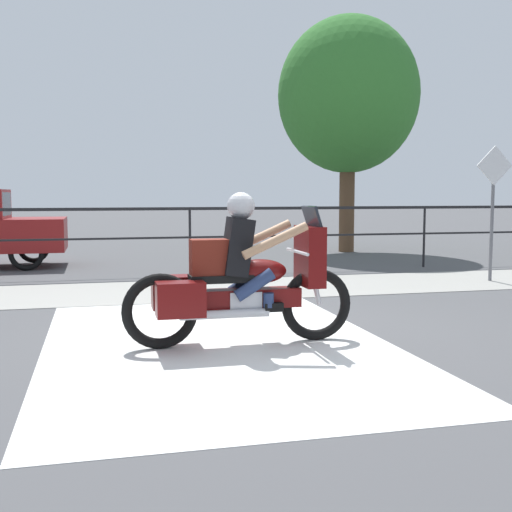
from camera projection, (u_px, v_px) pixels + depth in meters
ground_plane at (258, 333)px, 7.35m from camera, size 120.00×120.00×0.00m
sidewalk_band at (209, 289)px, 10.64m from camera, size 44.00×2.40×0.01m
crosswalk_band at (214, 339)px, 7.03m from camera, size 3.58×6.00×0.01m
fence_railing at (190, 222)px, 12.63m from camera, size 36.00×0.05×1.32m
motorcycle at (240, 279)px, 6.72m from camera, size 2.47×0.76×1.61m
street_sign at (493, 197)px, 11.52m from camera, size 0.71×0.06×2.44m
tree_behind_sign at (348, 96)px, 17.21m from camera, size 3.78×3.78×6.31m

